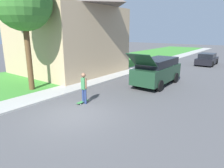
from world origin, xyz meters
name	(u,v)px	position (x,y,z in m)	size (l,w,h in m)	color
ground_plane	(73,115)	(0.00, 0.00, 0.00)	(120.00, 120.00, 0.00)	#49494C
lawn	(63,73)	(-8.00, 6.00, 0.04)	(10.00, 80.00, 0.08)	#387F2D
sidewalk	(98,80)	(-3.60, 6.00, 0.05)	(1.80, 80.00, 0.10)	#9E9E99
house	(67,22)	(-8.31, 7.17, 4.73)	(9.39, 9.23, 8.92)	tan
lawn_tree_near	(23,2)	(-5.34, 1.17, 5.63)	(3.55, 3.55, 7.37)	brown
suv_parked	(157,71)	(0.81, 7.68, 1.07)	(2.06, 5.49, 2.59)	#193823
car_down_street	(207,59)	(1.70, 19.89, 0.66)	(1.98, 4.13, 1.38)	black
skateboarder	(84,87)	(-0.67, 1.46, 0.97)	(0.41, 0.23, 1.74)	navy
skateboard	(83,102)	(-0.78, 1.43, 0.08)	(0.23, 0.79, 0.10)	#337F3D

